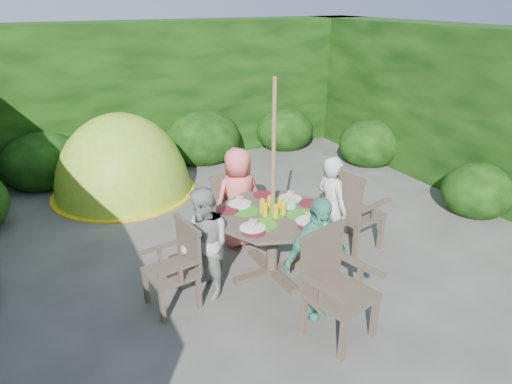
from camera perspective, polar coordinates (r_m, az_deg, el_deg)
name	(u,v)px	position (r m, az deg, el deg)	size (l,w,h in m)	color
ground	(252,243)	(5.85, -0.48, -6.44)	(60.00, 60.00, 0.00)	#484540
hedge_enclosure	(210,124)	(6.52, -5.75, 8.50)	(9.00, 9.00, 2.50)	black
patio_table	(273,223)	(4.97, 2.11, -3.86)	(1.37, 1.37, 0.91)	#3C3227
parasol_pole	(273,184)	(4.77, 2.15, 1.06)	(0.04, 0.04, 2.20)	brown
garden_chair_right	(350,210)	(5.59, 11.72, -2.18)	(0.66, 0.71, 1.02)	#3C3227
garden_chair_left	(177,264)	(4.65, -9.85, -8.91)	(0.53, 0.57, 0.85)	#3C3227
garden_chair_back	(227,202)	(5.91, -3.66, -1.21)	(0.56, 0.51, 0.85)	#3C3227
garden_chair_front	(334,283)	(4.25, 9.72, -11.18)	(0.70, 0.65, 0.98)	#3C3227
child_right	(331,208)	(5.39, 9.35, -1.98)	(0.46, 0.30, 1.26)	silver
child_left	(205,245)	(4.66, -6.40, -6.54)	(0.58, 0.45, 1.19)	#A1A29D
child_back	(238,197)	(5.59, -2.21, -0.69)	(0.62, 0.40, 1.26)	#FC6E68
child_front	(317,258)	(4.40, 7.58, -8.19)	(0.73, 0.30, 1.24)	#4BAF8A
dome_tent	(125,192)	(7.62, -16.01, -0.05)	(2.54, 2.54, 2.56)	#A0B222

